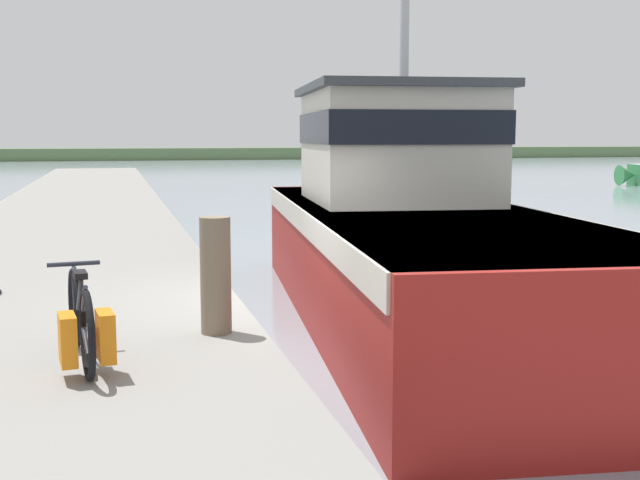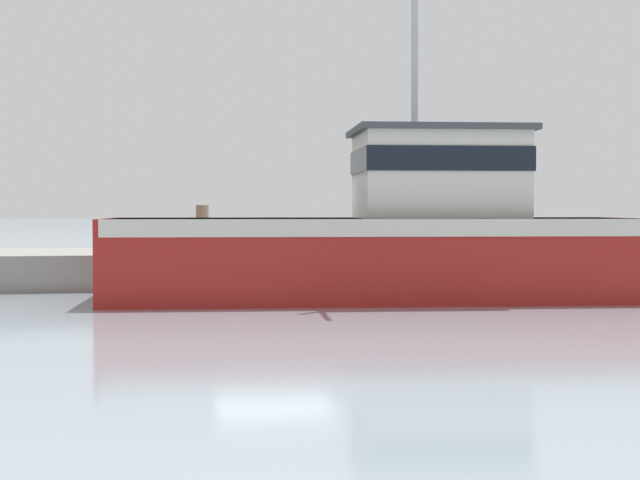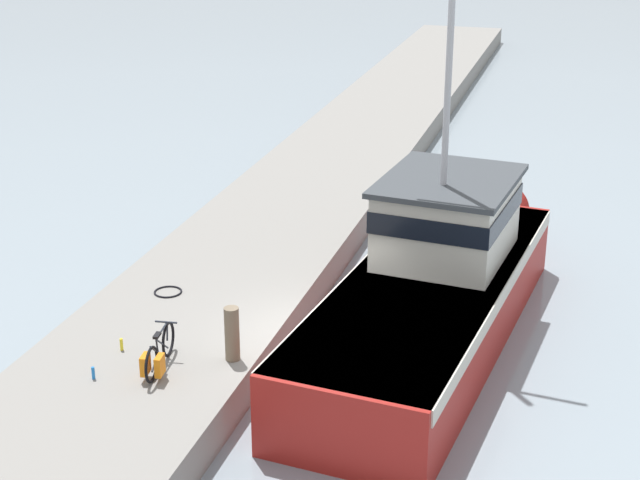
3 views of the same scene
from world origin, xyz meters
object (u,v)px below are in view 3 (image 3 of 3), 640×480
bicycle_touring (158,355)px  mooring_post (232,334)px  fishing_boat_main (436,282)px  water_bottle_by_bike (121,344)px  water_bottle_on_curb (93,373)px

bicycle_touring → mooring_post: size_ratio=1.57×
fishing_boat_main → water_bottle_by_bike: fishing_boat_main is taller
water_bottle_by_bike → water_bottle_on_curb: 1.19m
water_bottle_on_curb → water_bottle_by_bike: bearing=91.1°
mooring_post → water_bottle_on_curb: bearing=-146.7°
bicycle_touring → mooring_post: 1.47m
bicycle_touring → water_bottle_by_bike: size_ratio=6.89×
water_bottle_by_bike → water_bottle_on_curb: bearing=-88.9°
bicycle_touring → water_bottle_by_bike: bearing=143.8°
fishing_boat_main → mooring_post: fishing_boat_main is taller
fishing_boat_main → bicycle_touring: fishing_boat_main is taller
bicycle_touring → water_bottle_by_bike: (-1.07, 0.59, -0.23)m
mooring_post → water_bottle_on_curb: mooring_post is taller
fishing_boat_main → bicycle_touring: bearing=-128.0°
fishing_boat_main → water_bottle_on_curb: (-5.54, -5.21, -0.35)m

